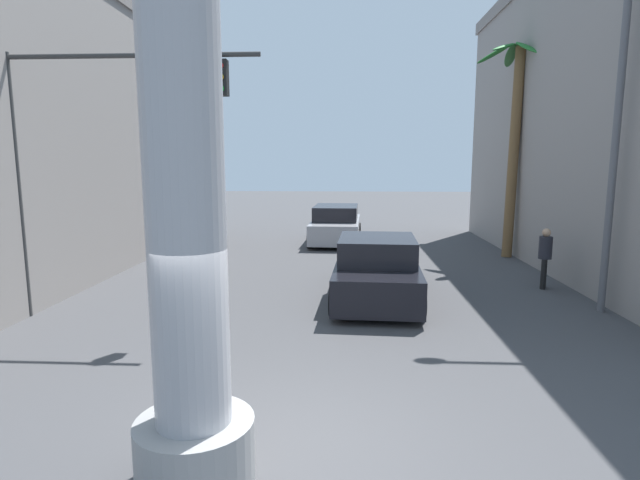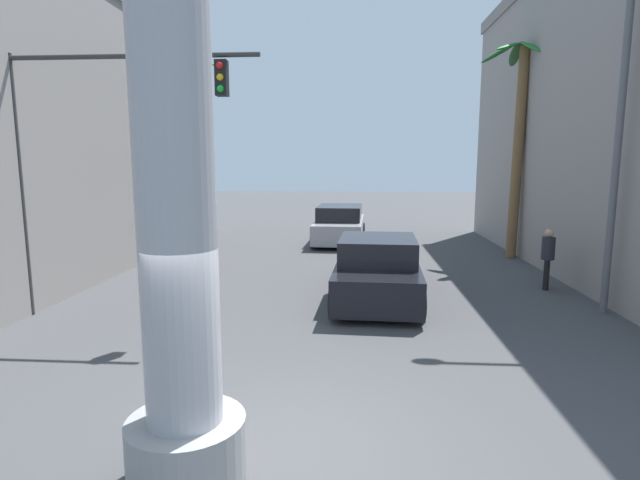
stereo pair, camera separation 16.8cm
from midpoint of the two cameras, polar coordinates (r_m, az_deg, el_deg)
name	(u,v)px [view 1 (the left image)]	position (r m, az deg, el deg)	size (l,w,h in m)	color
ground_plane	(327,270)	(15.71, 0.55, -3.47)	(89.12, 89.12, 0.00)	#424244
street_lamp	(598,117)	(12.52, 28.88, 12.23)	(2.59, 0.28, 7.11)	#59595E
traffic_light_mast	(91,132)	(11.57, -25.11, 11.13)	(5.31, 0.32, 5.57)	#333333
car_lead	(377,269)	(12.56, 6.09, -3.35)	(2.29, 5.18, 1.56)	black
car_far	(336,225)	(21.22, 1.61, 1.74)	(2.22, 4.85, 1.56)	black
palm_tree_mid_right	(514,130)	(19.04, 21.02, 11.64)	(2.53, 2.52, 7.47)	brown
palm_tree_far_left	(180,123)	(23.75, -15.89, 12.73)	(3.35, 3.35, 8.40)	brown
pedestrian_far_left	(193,221)	(20.77, -14.57, 2.17)	(0.47, 0.47, 1.78)	#1E233F
pedestrian_mid_right	(545,254)	(14.53, 24.02, -1.44)	(0.45, 0.45, 1.63)	black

